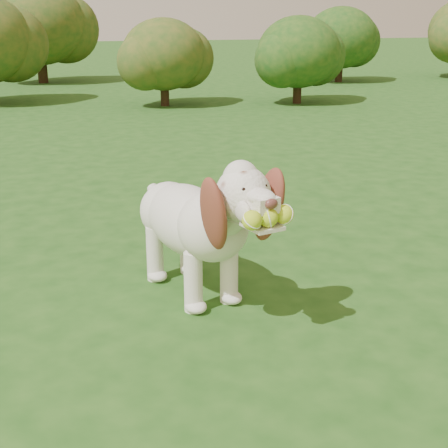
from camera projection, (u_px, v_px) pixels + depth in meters
name	position (u px, v px, depth m)	size (l,w,h in m)	color
ground	(191.00, 341.00, 3.05)	(80.00, 80.00, 0.00)	#1B4714
dog	(199.00, 219.00, 3.38)	(0.64, 1.33, 0.87)	white
shrub_f	(341.00, 38.00, 14.85)	(1.69, 1.69, 1.75)	#382314
shrub_i	(38.00, 24.00, 14.53)	(2.21, 2.21, 2.29)	#382314
shrub_d	(299.00, 52.00, 11.14)	(1.49, 1.49, 1.54)	#382314
shrub_c	(164.00, 54.00, 10.82)	(1.45, 1.45, 1.50)	#382314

